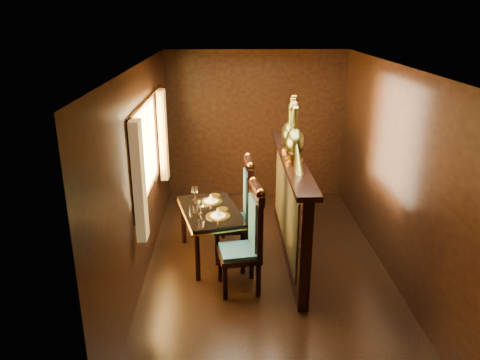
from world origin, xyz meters
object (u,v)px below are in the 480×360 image
Objects in this scene: dining_table at (210,214)px; chair_right at (242,207)px; peacock_right at (290,124)px; chair_left at (249,235)px; peacock_left at (295,130)px.

chair_right is (0.41, 0.00, 0.10)m from dining_table.
dining_table is at bearing 178.33° from chair_right.
peacock_right is (0.62, 0.34, 1.00)m from chair_right.
dining_table is 0.99× the size of chair_left.
chair_left is 1.35m from peacock_left.
chair_right is (-0.06, 0.74, 0.03)m from chair_left.
dining_table is at bearing 173.57° from peacock_left.
peacock_right is (0.00, 0.46, -0.02)m from peacock_left.
peacock_right is at bearing 3.88° from dining_table.
chair_left is at bearing -87.69° from chair_right.
chair_left is at bearing -132.27° from peacock_left.
peacock_left is at bearing -20.86° from dining_table.
peacock_left reaches higher than dining_table.
dining_table is at bearing -161.68° from peacock_right.
chair_right reaches higher than dining_table.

